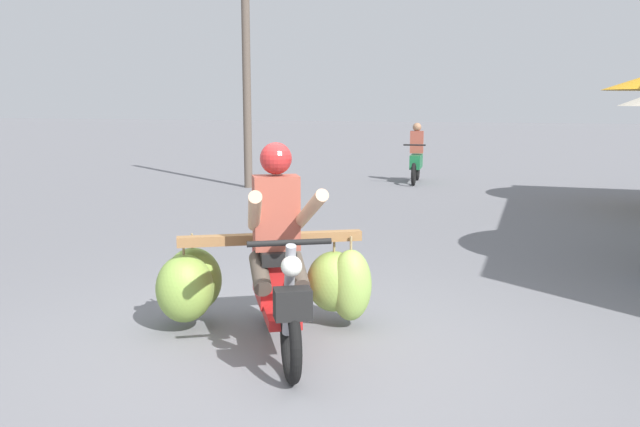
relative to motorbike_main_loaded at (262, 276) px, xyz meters
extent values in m
plane|color=slate|center=(0.37, -0.31, -0.49)|extent=(120.00, 120.00, 0.00)
torus|color=black|center=(0.55, -0.80, -0.21)|extent=(0.34, 0.53, 0.56)
torus|color=black|center=(-0.04, 0.24, -0.21)|extent=(0.34, 0.53, 0.56)
cube|color=red|center=(0.30, -0.37, -0.17)|extent=(0.48, 0.61, 0.08)
cube|color=red|center=(0.11, -0.02, 0.01)|extent=(0.56, 0.70, 0.36)
cube|color=black|center=(0.15, -0.09, 0.23)|extent=(0.52, 0.65, 0.10)
cylinder|color=gray|center=(0.52, -0.75, 0.13)|extent=(0.20, 0.28, 0.69)
cylinder|color=black|center=(0.54, -0.79, 0.47)|extent=(0.51, 0.31, 0.04)
sphere|color=silver|center=(0.58, -0.86, 0.33)|extent=(0.14, 0.14, 0.14)
cube|color=black|center=(0.60, -0.89, 0.09)|extent=(0.29, 0.26, 0.20)
cube|color=red|center=(0.55, -0.80, 0.09)|extent=(0.22, 0.29, 0.04)
cube|color=olive|center=(0.03, 0.11, 0.29)|extent=(1.36, 0.82, 0.08)
cube|color=olive|center=(-0.05, 0.27, 0.26)|extent=(1.22, 0.73, 0.06)
ellipsoid|color=#82A645|center=(-0.63, -0.14, -0.12)|extent=(0.63, 0.63, 0.56)
cylinder|color=#998459|center=(-0.63, -0.14, 0.21)|extent=(0.02, 0.02, 0.17)
ellipsoid|color=#8BAF4E|center=(0.64, 0.36, -0.12)|extent=(0.47, 0.46, 0.60)
cylinder|color=#998459|center=(0.64, 0.36, 0.22)|extent=(0.02, 0.02, 0.15)
ellipsoid|color=#7EA141|center=(-0.65, 0.05, -0.10)|extent=(0.61, 0.59, 0.55)
cylinder|color=#998459|center=(-0.65, 0.05, 0.22)|extent=(0.02, 0.02, 0.15)
ellipsoid|color=#87AB4A|center=(0.49, 0.39, -0.11)|extent=(0.60, 0.58, 0.51)
cylinder|color=#998459|center=(0.49, 0.39, 0.21)|extent=(0.02, 0.02, 0.18)
cube|color=#994738|center=(0.20, -0.19, 0.56)|extent=(0.40, 0.36, 0.56)
sphere|color=#B22626|center=(0.21, -0.21, 0.97)|extent=(0.24, 0.24, 0.24)
cylinder|color=tan|center=(0.54, -0.39, 0.62)|extent=(0.47, 0.65, 0.39)
cylinder|color=tan|center=(0.20, -0.58, 0.62)|extent=(0.39, 0.69, 0.39)
cylinder|color=#4C4238|center=(0.39, -0.23, 0.13)|extent=(0.33, 0.45, 0.27)
cylinder|color=#4C4238|center=(0.14, -0.37, 0.13)|extent=(0.33, 0.45, 0.27)
torus|color=black|center=(-0.60, 10.12, -0.23)|extent=(0.13, 0.53, 0.52)
torus|color=black|center=(-0.70, 11.22, -0.23)|extent=(0.13, 0.53, 0.52)
cube|color=#196638|center=(-0.66, 10.77, 0.01)|extent=(0.32, 0.92, 0.32)
cylinder|color=black|center=(-0.61, 10.17, 0.43)|extent=(0.50, 0.08, 0.04)
cube|color=#994738|center=(-0.66, 10.79, 0.46)|extent=(0.32, 0.23, 0.52)
sphere|color=#9E7051|center=(-0.66, 10.77, 0.81)|extent=(0.20, 0.20, 0.20)
cylinder|color=brown|center=(-4.04, 8.69, 2.30)|extent=(0.18, 0.18, 5.59)
camera|label=1|loc=(2.06, -4.79, 1.38)|focal=37.37mm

